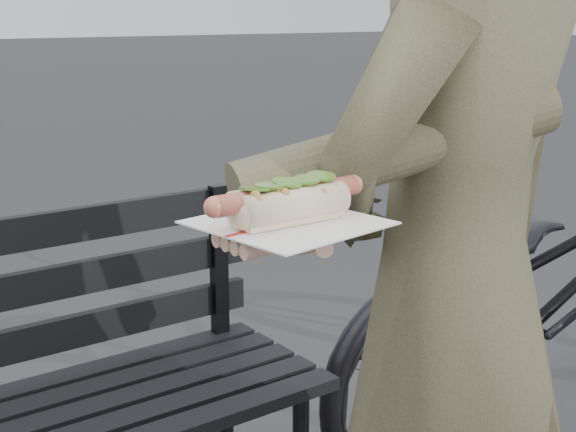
# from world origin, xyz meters

# --- Properties ---
(bicycle) EXTENTS (1.89, 0.72, 0.98)m
(bicycle) POSITION_xyz_m (1.67, 0.66, 0.49)
(bicycle) COLOR black
(bicycle) RESTS_ON ground
(person) EXTENTS (0.69, 0.52, 1.72)m
(person) POSITION_xyz_m (0.52, 0.07, 0.86)
(person) COLOR #443E2D
(person) RESTS_ON ground
(held_hotdog) EXTENTS (0.63, 0.31, 0.20)m
(held_hotdog) POSITION_xyz_m (0.31, 0.04, 1.11)
(held_hotdog) COLOR #443E2D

